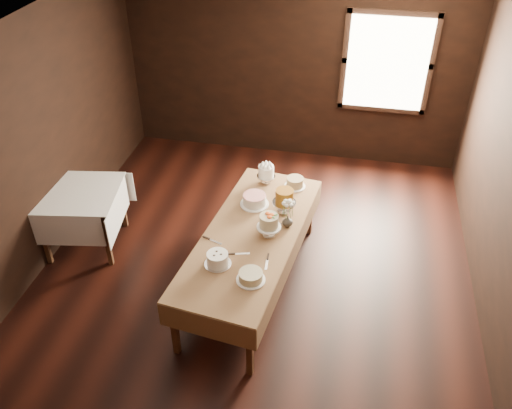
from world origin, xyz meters
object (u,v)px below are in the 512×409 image
object	(u,v)px
cake_flowers	(269,226)
cake_server_a	(243,254)
cake_meringue	(266,175)
cake_speckled	(295,183)
cake_lattice	(254,200)
cake_swirl	(218,259)
side_table	(80,199)
cake_cream	(251,277)
flower_vase	(288,221)
cake_server_b	(267,265)
cake_caramel	(284,202)
display_table	(251,237)
cake_server_e	(216,242)
cake_server_d	(283,223)

from	to	relation	value
cake_flowers	cake_server_a	xyz separation A→B (m)	(-0.21, -0.36, -0.11)
cake_meringue	cake_flowers	distance (m)	1.01
cake_meringue	cake_speckled	size ratio (longest dim) A/B	0.84
cake_lattice	cake_swirl	world-z (taller)	cake_swirl
cake_meringue	cake_lattice	xyz separation A→B (m)	(-0.05, -0.48, -0.05)
cake_speckled	side_table	bearing A→B (deg)	-165.14
cake_cream	side_table	bearing A→B (deg)	156.24
cake_swirl	cake_server_a	distance (m)	0.30
flower_vase	cake_server_b	bearing A→B (deg)	-99.10
cake_caramel	cake_server_a	world-z (taller)	cake_caramel
cake_lattice	cake_swirl	bearing A→B (deg)	-98.13
cake_lattice	cake_server_a	distance (m)	0.87
cake_flowers	cake_speckled	bearing A→B (deg)	81.52
cake_flowers	cake_cream	size ratio (longest dim) A/B	0.88
cake_caramel	cake_cream	bearing A→B (deg)	-96.86
cake_server_b	side_table	bearing A→B (deg)	-111.41
cake_cream	cake_flowers	bearing A→B (deg)	86.46
side_table	cake_cream	xyz separation A→B (m)	(2.30, -1.01, 0.12)
flower_vase	cake_lattice	bearing A→B (deg)	144.13
cake_server_b	flower_vase	bearing A→B (deg)	167.21
cake_lattice	cake_server_b	xyz separation A→B (m)	(0.32, -0.98, -0.05)
cake_meringue	flower_vase	distance (m)	0.88
cake_meringue	cake_caramel	distance (m)	0.63
display_table	flower_vase	distance (m)	0.43
side_table	cake_cream	bearing A→B (deg)	-23.76
cake_lattice	cake_server_a	xyz separation A→B (m)	(0.05, -0.86, -0.05)
display_table	cake_speckled	distance (m)	1.04
cake_meringue	cake_server_a	xyz separation A→B (m)	(0.01, -1.34, -0.11)
display_table	cake_speckled	xyz separation A→B (m)	(0.33, 0.98, 0.11)
cake_server_e	cake_caramel	bearing A→B (deg)	66.92
cake_speckled	cake_server_a	xyz separation A→B (m)	(-0.35, -1.32, -0.05)
side_table	flower_vase	size ratio (longest dim) A/B	8.70
cake_server_d	cake_server_e	xyz separation A→B (m)	(-0.64, -0.45, 0.00)
side_table	cake_caramel	xyz separation A→B (m)	(2.44, 0.13, 0.20)
cake_speckled	cake_cream	distance (m)	1.68
cake_swirl	cake_server_b	xyz separation A→B (m)	(0.48, 0.09, -0.06)
cake_swirl	flower_vase	size ratio (longest dim) A/B	2.44
cake_caramel	cake_server_d	size ratio (longest dim) A/B	1.27
cake_caramel	cake_swirl	size ratio (longest dim) A/B	1.02
cake_cream	cake_lattice	bearing A→B (deg)	100.02
cake_lattice	cake_server_b	distance (m)	1.03
cake_meringue	display_table	bearing A→B (deg)	-88.58
cake_server_e	display_table	bearing A→B (deg)	52.23
cake_meringue	cake_flowers	bearing A→B (deg)	-77.74
cake_lattice	flower_vase	world-z (taller)	same
cake_swirl	cake_server_e	world-z (taller)	cake_swirl
cake_server_e	flower_vase	world-z (taller)	flower_vase
cake_caramel	cake_cream	world-z (taller)	cake_caramel
cake_lattice	cake_server_b	bearing A→B (deg)	-71.64
cake_server_a	cake_server_e	world-z (taller)	same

